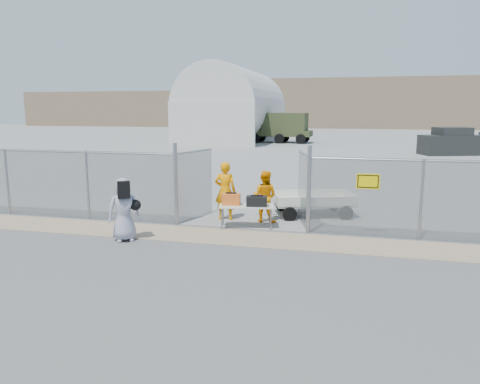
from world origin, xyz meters
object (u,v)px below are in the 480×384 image
(security_worker_left, at_px, (225,191))
(security_worker_right, at_px, (265,196))
(visitor, at_px, (124,209))
(folding_table, at_px, (246,217))
(utility_trailer, at_px, (313,203))

(security_worker_left, relative_size, security_worker_right, 1.15)
(security_worker_right, relative_size, visitor, 0.95)
(folding_table, relative_size, security_worker_left, 0.86)
(security_worker_left, xyz_separation_m, utility_trailer, (2.66, 1.28, -0.53))
(security_worker_right, xyz_separation_m, visitor, (-3.24, -2.99, 0.04))
(folding_table, xyz_separation_m, utility_trailer, (1.77, 2.13, 0.06))
(visitor, bearing_deg, security_worker_right, 9.27)
(folding_table, bearing_deg, security_worker_left, 124.37)
(utility_trailer, bearing_deg, visitor, -155.81)
(security_worker_left, xyz_separation_m, visitor, (-1.97, -2.98, -0.08))
(utility_trailer, bearing_deg, security_worker_right, -156.00)
(visitor, bearing_deg, folding_table, 3.18)
(folding_table, bearing_deg, visitor, -155.42)
(security_worker_left, bearing_deg, utility_trailer, -158.04)
(security_worker_left, distance_m, security_worker_right, 1.28)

